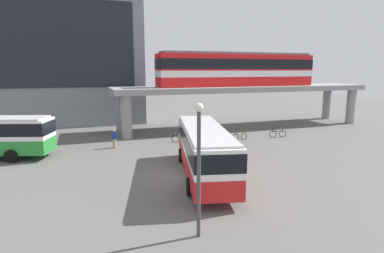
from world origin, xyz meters
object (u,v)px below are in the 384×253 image
at_px(train, 237,69).
at_px(pedestrian_waiting_near_stop, 218,132).
at_px(pedestrian_near_building, 114,139).
at_px(station_building, 27,53).
at_px(bicycle_silver, 181,139).
at_px(bicycle_brown, 240,137).
at_px(bicycle_black, 278,134).
at_px(bus_main, 204,146).

distance_m(train, pedestrian_waiting_near_stop, 9.38).
distance_m(pedestrian_near_building, pedestrian_waiting_near_stop, 10.14).
distance_m(station_building, bicycle_silver, 24.81).
bearing_deg(pedestrian_waiting_near_stop, pedestrian_near_building, -177.86).
bearing_deg(pedestrian_near_building, station_building, 115.17).
bearing_deg(bicycle_brown, bicycle_black, -0.30).
xyz_separation_m(station_building, bicycle_black, (24.77, -19.12, -8.47)).
distance_m(bus_main, bicycle_silver, 10.21).
xyz_separation_m(bicycle_silver, pedestrian_near_building, (-6.18, -0.18, 0.42)).
xyz_separation_m(station_building, pedestrian_waiting_near_stop, (18.70, -17.87, -8.08)).
distance_m(bus_main, bicycle_brown, 11.64).
bearing_deg(pedestrian_near_building, bicycle_brown, -4.09).
bearing_deg(train, bicycle_black, -78.15).
distance_m(bicycle_black, pedestrian_near_building, 16.23).
bearing_deg(bus_main, bicycle_brown, 50.68).
height_order(train, bicycle_brown, train).
height_order(bicycle_brown, bicycle_black, same).
bearing_deg(bicycle_black, pedestrian_waiting_near_stop, 168.35).
distance_m(bicycle_silver, pedestrian_waiting_near_stop, 3.97).
xyz_separation_m(bus_main, bicycle_silver, (1.59, 9.95, -1.63)).
distance_m(station_building, pedestrian_waiting_near_stop, 27.09).
distance_m(station_building, train, 26.60).
height_order(station_building, bus_main, station_building).
xyz_separation_m(bicycle_brown, pedestrian_waiting_near_stop, (-1.77, 1.23, 0.39)).
bearing_deg(bicycle_brown, station_building, 136.99).
xyz_separation_m(bus_main, bicycle_black, (11.61, 8.90, -1.63)).
relative_size(train, bicycle_brown, 10.73).
distance_m(train, pedestrian_near_building, 17.01).
bearing_deg(bicycle_silver, pedestrian_waiting_near_stop, 2.89).
bearing_deg(pedestrian_waiting_near_stop, bicycle_brown, -34.76).
distance_m(station_building, bicycle_brown, 29.25).
xyz_separation_m(station_building, bicycle_brown, (20.47, -19.10, -8.47)).
xyz_separation_m(bicycle_black, pedestrian_near_building, (-16.20, 0.87, 0.42)).
xyz_separation_m(bus_main, bicycle_brown, (7.31, 8.92, -1.63)).
height_order(bicycle_brown, pedestrian_waiting_near_stop, pedestrian_waiting_near_stop).
height_order(train, pedestrian_waiting_near_stop, train).
distance_m(station_building, pedestrian_near_building, 21.70).
xyz_separation_m(bicycle_silver, pedestrian_waiting_near_stop, (3.95, 0.20, 0.39)).
bearing_deg(pedestrian_waiting_near_stop, bus_main, -118.60).
relative_size(station_building, pedestrian_near_building, 16.63).
xyz_separation_m(station_building, bus_main, (13.17, -28.01, -6.84)).
bearing_deg(station_building, pedestrian_near_building, -64.83).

